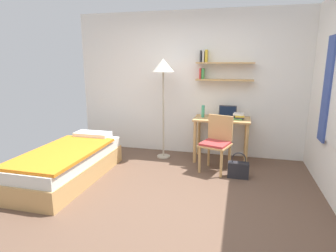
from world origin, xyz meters
TOP-DOWN VIEW (x-y plane):
  - ground_plane at (0.00, 0.00)m, footprint 5.28×5.28m
  - wall_back at (0.01, 2.02)m, footprint 4.40×0.27m
  - bed at (-1.54, 0.30)m, footprint 0.86×1.91m
  - desk at (0.58, 1.70)m, footprint 0.95×0.56m
  - desk_chair at (0.54, 1.20)m, footprint 0.54×0.53m
  - standing_lamp at (-0.44, 1.61)m, footprint 0.37×0.37m
  - laptop at (0.67, 1.78)m, footprint 0.31×0.21m
  - water_bottle at (0.25, 1.72)m, footprint 0.06×0.06m
  - book_stack at (0.86, 1.71)m, footprint 0.19×0.23m
  - handbag at (0.90, 0.98)m, footprint 0.31×0.13m

SIDE VIEW (x-z plane):
  - ground_plane at x=0.00m, z-range 0.00..0.00m
  - handbag at x=0.90m, z-range -0.07..0.33m
  - bed at x=-1.54m, z-range -0.03..0.51m
  - desk_chair at x=0.54m, z-range 0.05..0.93m
  - desk at x=0.58m, z-range 0.23..0.99m
  - book_stack at x=0.86m, z-range 0.76..0.86m
  - laptop at x=0.67m, z-range 0.71..0.91m
  - water_bottle at x=0.25m, z-range 0.76..0.97m
  - wall_back at x=0.01m, z-range 0.01..2.61m
  - standing_lamp at x=-0.44m, z-range 0.66..2.42m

